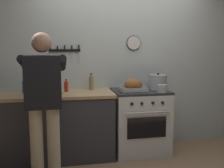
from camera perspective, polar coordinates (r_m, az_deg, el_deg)
wall_back at (r=4.07m, az=1.60°, el=5.00°), size 6.00×0.13×2.60m
counter_block at (r=3.77m, az=-15.64°, el=-8.61°), size 2.03×0.65×0.90m
stove at (r=3.92m, az=5.90°, el=-7.80°), size 0.76×0.67×0.90m
person_cook at (r=3.00m, az=-14.21°, el=-3.11°), size 0.51×0.63×1.66m
roasting_pan at (r=3.68m, az=4.51°, el=-0.37°), size 0.35×0.26×0.18m
stock_pot at (r=3.95m, az=9.68°, el=0.44°), size 0.25×0.25×0.23m
saucepan at (r=3.68m, az=10.50°, el=-0.94°), size 0.14×0.14×0.10m
cutting_board at (r=3.64m, az=-13.16°, el=-1.78°), size 0.36×0.24×0.02m
bottle_hot_sauce at (r=3.72m, az=-9.63°, el=-0.51°), size 0.06×0.06×0.17m
bottle_dish_soap at (r=3.78m, az=-17.94°, el=-0.49°), size 0.07×0.07×0.20m
bottle_vinegar at (r=3.83m, az=-4.40°, el=0.22°), size 0.06×0.06×0.23m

